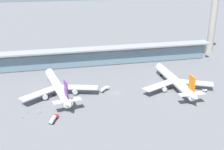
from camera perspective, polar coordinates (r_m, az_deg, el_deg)
ground_plane at (r=181.44m, az=0.92°, el=-3.76°), size 1200.00×1200.00×0.00m
airliner_left_stand at (r=180.65m, az=-11.11°, el=-2.39°), size 49.57×65.15×17.40m
airliner_centre_stand at (r=191.79m, az=12.82°, el=-1.14°), size 50.26×65.24×17.40m
service_truck_near_nose_white at (r=183.82m, az=-1.56°, el=-2.85°), size 7.55×7.79×2.95m
service_truck_under_wing_white at (r=193.54m, az=18.60°, el=-3.01°), size 3.30×2.68×2.05m
service_truck_mid_apron_red at (r=151.45m, az=-12.00°, el=-8.82°), size 5.32×8.81×2.95m
terminal_building at (r=233.97m, az=-2.65°, el=3.98°), size 199.96×12.80×15.20m
control_tower at (r=283.67m, az=20.38°, el=12.43°), size 12.00×12.00×74.11m
safety_cone_alpha at (r=159.95m, az=-17.96°, el=-8.31°), size 0.62×0.62×0.70m
safety_cone_bravo at (r=165.51m, az=-6.42°, el=-6.32°), size 0.62×0.62×0.70m
safety_cone_charlie at (r=162.41m, az=-14.41°, el=-7.45°), size 0.62×0.62×0.70m
safety_cone_delta at (r=163.96m, az=-16.95°, el=-7.44°), size 0.62×0.62×0.70m
safety_cone_echo at (r=161.83m, az=-14.97°, el=-7.62°), size 0.62×0.62×0.70m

